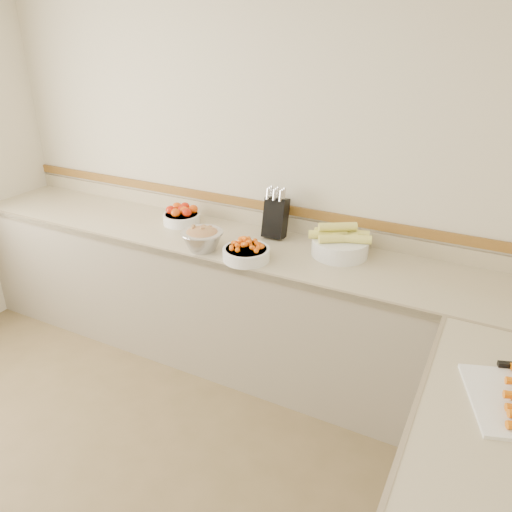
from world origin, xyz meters
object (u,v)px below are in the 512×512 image
at_px(knife_block, 276,217).
at_px(corn_bowl, 340,243).
at_px(tomato_bowl, 182,216).
at_px(cherry_tomato_bowl, 246,251).
at_px(rhubarb_bowl, 202,238).

xyz_separation_m(knife_block, corn_bowl, (0.46, -0.08, -0.06)).
bearing_deg(tomato_bowl, knife_block, 7.37).
bearing_deg(cherry_tomato_bowl, knife_block, 90.02).
height_order(tomato_bowl, rhubarb_bowl, rhubarb_bowl).
bearing_deg(rhubarb_bowl, tomato_bowl, 139.99).
bearing_deg(tomato_bowl, rhubarb_bowl, -40.01).
height_order(corn_bowl, rhubarb_bowl, corn_bowl).
distance_m(cherry_tomato_bowl, corn_bowl, 0.56).
relative_size(tomato_bowl, cherry_tomato_bowl, 0.92).
xyz_separation_m(cherry_tomato_bowl, rhubarb_bowl, (-0.30, 0.00, 0.02)).
xyz_separation_m(corn_bowl, rhubarb_bowl, (-0.77, -0.32, 0.00)).
distance_m(knife_block, tomato_bowl, 0.69).
distance_m(knife_block, rhubarb_bowl, 0.51).
bearing_deg(corn_bowl, tomato_bowl, -179.75).
bearing_deg(corn_bowl, knife_block, 169.92).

